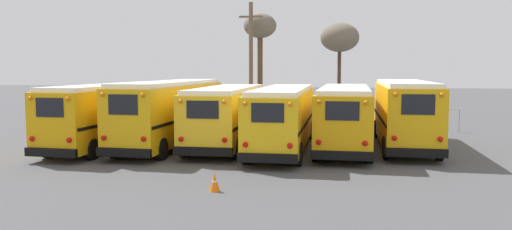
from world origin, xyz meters
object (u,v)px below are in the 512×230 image
school_bus_1 (171,111)px  utility_pole (251,60)px  school_bus_2 (227,114)px  bare_tree_1 (340,38)px  school_bus_0 (114,112)px  traffic_cone (215,182)px  school_bus_5 (404,112)px  school_bus_4 (345,115)px  school_bus_3 (283,116)px  bare_tree_0 (260,30)px

school_bus_1 → utility_pole: bearing=83.3°
school_bus_2 → bare_tree_1: 18.94m
school_bus_0 → bare_tree_1: (10.97, 18.30, 4.72)m
traffic_cone → utility_pole: bearing=98.5°
school_bus_0 → bare_tree_1: bearing=59.1°
bare_tree_1 → school_bus_2: bearing=-106.2°
school_bus_1 → traffic_cone: bearing=-61.7°
school_bus_5 → school_bus_4: bearing=-163.7°
school_bus_0 → school_bus_4: (11.73, 1.19, -0.05)m
traffic_cone → school_bus_0: bearing=132.6°
school_bus_1 → school_bus_4: school_bus_1 is taller
school_bus_5 → school_bus_3: bearing=-162.6°
school_bus_1 → bare_tree_0: size_ratio=1.31×
bare_tree_0 → traffic_cone: size_ratio=13.90×
school_bus_3 → traffic_cone: 8.81m
school_bus_4 → bare_tree_0: bearing=115.7°
school_bus_3 → school_bus_4: (2.93, 0.98, 0.01)m
school_bus_4 → traffic_cone: school_bus_4 is taller
school_bus_2 → school_bus_5: size_ratio=1.01×
school_bus_5 → bare_tree_1: bare_tree_1 is taller
school_bus_2 → bare_tree_0: bearing=94.1°
school_bus_3 → utility_pole: utility_pole is taller
school_bus_0 → utility_pole: bearing=71.7°
school_bus_1 → school_bus_4: bearing=4.4°
school_bus_4 → utility_pole: bearing=120.5°
school_bus_4 → school_bus_1: bearing=-175.6°
school_bus_2 → bare_tree_1: bearing=73.8°
school_bus_0 → bare_tree_0: size_ratio=1.31×
bare_tree_0 → utility_pole: bearing=-98.9°
school_bus_0 → school_bus_2: size_ratio=1.11×
school_bus_3 → traffic_cone: (-1.05, -8.64, -1.36)m
school_bus_0 → school_bus_5: size_ratio=1.13×
school_bus_4 → bare_tree_0: 16.84m
school_bus_4 → school_bus_5: 3.06m
school_bus_1 → bare_tree_1: bearing=65.7°
school_bus_2 → school_bus_5: (8.80, 1.35, 0.15)m
school_bus_4 → school_bus_5: bearing=16.3°
school_bus_1 → school_bus_3: school_bus_1 is taller
school_bus_1 → school_bus_3: (5.87, -0.30, -0.14)m
school_bus_3 → bare_tree_1: (2.17, 18.09, 4.77)m
utility_pole → bare_tree_1: utility_pole is taller
school_bus_0 → traffic_cone: (7.75, -8.43, -1.41)m
utility_pole → bare_tree_1: 8.28m
school_bus_0 → school_bus_2: (5.87, 0.70, -0.05)m
utility_pole → bare_tree_0: bearing=81.1°
school_bus_5 → traffic_cone: (-6.91, -10.48, -1.51)m
school_bus_3 → school_bus_4: 3.09m
bare_tree_1 → school_bus_4: bearing=-87.5°
school_bus_4 → school_bus_5: (2.93, 0.86, 0.14)m
school_bus_5 → bare_tree_0: bearing=126.1°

